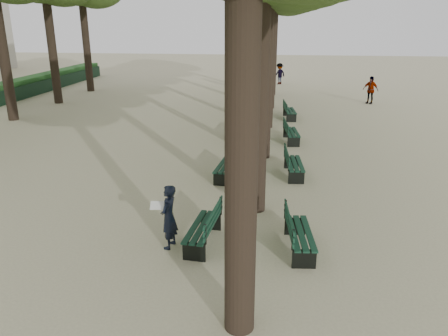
# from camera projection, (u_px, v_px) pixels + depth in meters

# --- Properties ---
(ground) EXTENTS (120.00, 120.00, 0.00)m
(ground) POSITION_uv_depth(u_px,v_px,m) (180.00, 261.00, 9.68)
(ground) COLOR #B8B28B
(ground) RESTS_ON ground
(bench_left_0) EXTENTS (0.72, 1.84, 0.92)m
(bench_left_0) POSITION_uv_depth(u_px,v_px,m) (203.00, 234.00, 10.34)
(bench_left_0) COLOR black
(bench_left_0) RESTS_ON ground
(bench_left_1) EXTENTS (0.74, 1.85, 0.92)m
(bench_left_1) POSITION_uv_depth(u_px,v_px,m) (226.00, 170.00, 14.71)
(bench_left_1) COLOR black
(bench_left_1) RESTS_ON ground
(bench_left_2) EXTENTS (0.65, 1.82, 0.92)m
(bench_left_2) POSITION_uv_depth(u_px,v_px,m) (240.00, 133.00, 19.52)
(bench_left_2) COLOR black
(bench_left_2) RESTS_ON ground
(bench_left_3) EXTENTS (0.79, 1.86, 0.92)m
(bench_left_3) POSITION_uv_depth(u_px,v_px,m) (248.00, 112.00, 23.80)
(bench_left_3) COLOR black
(bench_left_3) RESTS_ON ground
(bench_right_0) EXTENTS (0.74, 1.85, 0.92)m
(bench_right_0) POSITION_uv_depth(u_px,v_px,m) (300.00, 240.00, 10.07)
(bench_right_0) COLOR black
(bench_right_0) RESTS_ON ground
(bench_right_1) EXTENTS (0.71, 1.84, 0.92)m
(bench_right_1) POSITION_uv_depth(u_px,v_px,m) (294.00, 168.00, 14.89)
(bench_right_1) COLOR black
(bench_right_1) RESTS_ON ground
(bench_right_2) EXTENTS (0.77, 1.85, 0.92)m
(bench_right_2) POSITION_uv_depth(u_px,v_px,m) (291.00, 136.00, 19.01)
(bench_right_2) COLOR black
(bench_right_2) RESTS_ON ground
(bench_right_3) EXTENTS (0.76, 1.85, 0.92)m
(bench_right_3) POSITION_uv_depth(u_px,v_px,m) (290.00, 114.00, 23.46)
(bench_right_3) COLOR black
(bench_right_3) RESTS_ON ground
(man_with_map) EXTENTS (0.64, 0.66, 1.55)m
(man_with_map) POSITION_uv_depth(u_px,v_px,m) (169.00, 217.00, 10.06)
(man_with_map) COLOR black
(man_with_map) RESTS_ON ground
(pedestrian_d) EXTENTS (0.91, 0.95, 1.91)m
(pedestrian_d) POSITION_uv_depth(u_px,v_px,m) (234.00, 75.00, 33.96)
(pedestrian_d) COLOR #262628
(pedestrian_d) RESTS_ON ground
(pedestrian_b) EXTENTS (1.05, 0.98, 1.69)m
(pedestrian_b) POSITION_uv_depth(u_px,v_px,m) (279.00, 74.00, 35.88)
(pedestrian_b) COLOR #262628
(pedestrian_b) RESTS_ON ground
(pedestrian_c) EXTENTS (1.02, 0.86, 1.72)m
(pedestrian_c) POSITION_uv_depth(u_px,v_px,m) (370.00, 90.00, 27.55)
(pedestrian_c) COLOR #262628
(pedestrian_c) RESTS_ON ground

